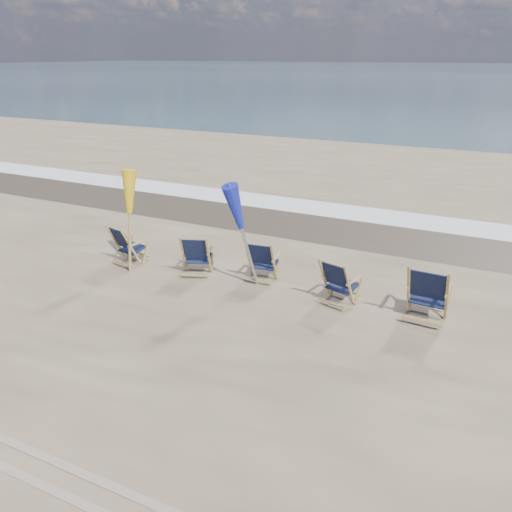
% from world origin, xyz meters
% --- Properties ---
extents(ocean, '(400.00, 400.00, 0.00)m').
position_xyz_m(ocean, '(0.00, 128.00, 0.00)').
color(ocean, '#39515F').
rests_on(ocean, ground).
extents(surf_foam, '(200.00, 1.40, 0.01)m').
position_xyz_m(surf_foam, '(0.00, 8.30, 0.00)').
color(surf_foam, silver).
rests_on(surf_foam, ground).
extents(wet_sand_strip, '(200.00, 2.60, 0.00)m').
position_xyz_m(wet_sand_strip, '(0.00, 6.80, 0.00)').
color(wet_sand_strip, '#42362A').
rests_on(wet_sand_strip, ground).
extents(beach_chair_0, '(0.72, 0.78, 0.91)m').
position_xyz_m(beach_chair_0, '(-2.98, 2.46, 0.46)').
color(beach_chair_0, '#111834').
rests_on(beach_chair_0, ground).
extents(beach_chair_1, '(0.78, 0.82, 0.92)m').
position_xyz_m(beach_chair_1, '(-1.31, 2.77, 0.46)').
color(beach_chair_1, '#111834').
rests_on(beach_chair_1, ground).
extents(beach_chair_2, '(0.65, 0.71, 0.90)m').
position_xyz_m(beach_chair_2, '(-0.01, 3.01, 0.45)').
color(beach_chair_2, '#111834').
rests_on(beach_chair_2, ground).
extents(beach_chair_3, '(0.74, 0.79, 0.91)m').
position_xyz_m(beach_chair_3, '(1.58, 2.60, 0.46)').
color(beach_chair_3, '#111834').
rests_on(beach_chair_3, ground).
extents(beach_chair_4, '(0.73, 0.81, 1.08)m').
position_xyz_m(beach_chair_4, '(3.15, 2.67, 0.54)').
color(beach_chair_4, '#111834').
rests_on(beach_chair_4, ground).
extents(umbrella_yellow, '(0.30, 0.30, 2.07)m').
position_xyz_m(umbrella_yellow, '(-2.90, 2.40, 1.55)').
color(umbrella_yellow, '#A6874A').
rests_on(umbrella_yellow, ground).
extents(umbrella_blue, '(0.30, 0.30, 2.16)m').
position_xyz_m(umbrella_blue, '(-0.40, 2.60, 1.63)').
color(umbrella_blue, '#A5A5AD').
rests_on(umbrella_blue, ground).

